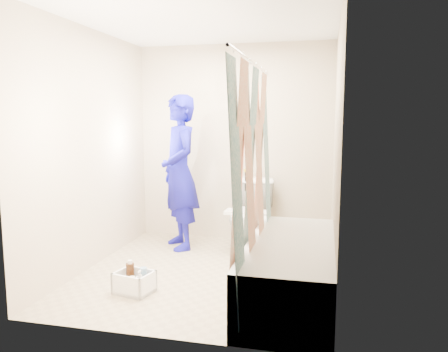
% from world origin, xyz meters
% --- Properties ---
extents(floor, '(2.60, 2.60, 0.00)m').
position_xyz_m(floor, '(0.00, 0.00, 0.00)').
color(floor, tan).
rests_on(floor, ground).
extents(ceiling, '(2.40, 2.60, 0.02)m').
position_xyz_m(ceiling, '(0.00, 0.00, 2.40)').
color(ceiling, white).
rests_on(ceiling, wall_back).
extents(wall_back, '(2.40, 0.02, 2.40)m').
position_xyz_m(wall_back, '(0.00, 1.30, 1.20)').
color(wall_back, '#C0B693').
rests_on(wall_back, ground).
extents(wall_front, '(2.40, 0.02, 2.40)m').
position_xyz_m(wall_front, '(0.00, -1.30, 1.20)').
color(wall_front, '#C0B693').
rests_on(wall_front, ground).
extents(wall_left, '(0.02, 2.60, 2.40)m').
position_xyz_m(wall_left, '(-1.20, 0.00, 1.20)').
color(wall_left, '#C0B693').
rests_on(wall_left, ground).
extents(wall_right, '(0.02, 2.60, 2.40)m').
position_xyz_m(wall_right, '(1.20, 0.00, 1.20)').
color(wall_right, '#C0B693').
rests_on(wall_right, ground).
extents(bathtub, '(0.70, 1.75, 0.50)m').
position_xyz_m(bathtub, '(0.85, -0.43, 0.27)').
color(bathtub, white).
rests_on(bathtub, ground).
extents(curtain_rod, '(0.02, 1.90, 0.02)m').
position_xyz_m(curtain_rod, '(0.52, -0.43, 1.95)').
color(curtain_rod, silver).
rests_on(curtain_rod, wall_back).
extents(shower_curtain, '(0.06, 1.75, 1.80)m').
position_xyz_m(shower_curtain, '(0.52, -0.43, 1.02)').
color(shower_curtain, white).
rests_on(shower_curtain, curtain_rod).
extents(toilet, '(0.47, 0.80, 0.81)m').
position_xyz_m(toilet, '(0.28, 0.84, 0.40)').
color(toilet, white).
rests_on(toilet, ground).
extents(tank_lid, '(0.50, 0.23, 0.04)m').
position_xyz_m(tank_lid, '(0.28, 0.71, 0.47)').
color(tank_lid, white).
rests_on(tank_lid, toilet).
extents(tank_internals, '(0.20, 0.06, 0.26)m').
position_xyz_m(tank_internals, '(0.24, 1.05, 0.79)').
color(tank_internals, black).
rests_on(tank_internals, toilet).
extents(plumber, '(0.73, 0.78, 1.78)m').
position_xyz_m(plumber, '(-0.53, 0.77, 0.89)').
color(plumber, '#1022A0').
rests_on(plumber, ground).
extents(cleaning_caddy, '(0.36, 0.31, 0.24)m').
position_xyz_m(cleaning_caddy, '(-0.48, -0.61, 0.09)').
color(cleaning_caddy, white).
rests_on(cleaning_caddy, ground).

